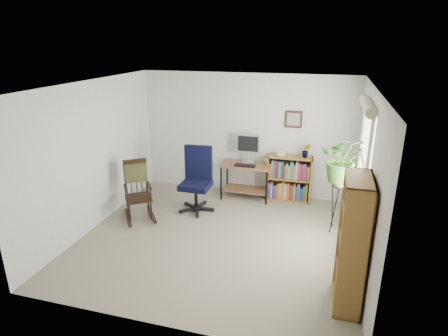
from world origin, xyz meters
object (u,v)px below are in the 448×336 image
(office_chair, at_px, (196,180))
(tall_bookshelf, at_px, (352,244))
(rocking_chair, at_px, (138,190))
(low_bookshelf, at_px, (289,178))
(desk, at_px, (246,181))

(office_chair, height_order, tall_bookshelf, tall_bookshelf)
(rocking_chair, relative_size, low_bookshelf, 1.18)
(rocking_chair, height_order, low_bookshelf, rocking_chair)
(low_bookshelf, distance_m, tall_bookshelf, 3.04)
(office_chair, distance_m, low_bookshelf, 1.85)
(desk, height_order, office_chair, office_chair)
(rocking_chair, xyz_separation_m, low_bookshelf, (2.44, 1.50, -0.08))
(desk, xyz_separation_m, rocking_chair, (-1.61, -1.38, 0.18))
(rocking_chair, distance_m, tall_bookshelf, 3.71)
(desk, bearing_deg, tall_bookshelf, -56.11)
(office_chair, xyz_separation_m, low_bookshelf, (1.57, 0.96, -0.15))
(office_chair, bearing_deg, tall_bookshelf, -41.16)
(tall_bookshelf, bearing_deg, office_chair, 143.75)
(office_chair, xyz_separation_m, tall_bookshelf, (2.58, -1.89, 0.20))
(rocking_chair, bearing_deg, low_bookshelf, -3.05)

